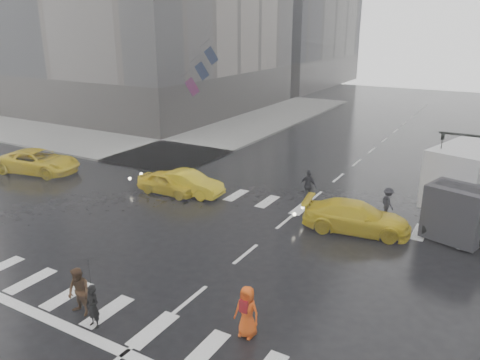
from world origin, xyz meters
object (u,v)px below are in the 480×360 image
Objects in this scene: taxi_front at (168,183)px; box_truck at (465,184)px; taxi_mid at (189,183)px; pedestrian_brown at (79,292)px; pedestrian_orange at (247,312)px.

taxi_front is 15.57m from box_truck.
taxi_mid is at bearing -149.31° from box_truck.
pedestrian_brown is 1.00× the size of pedestrian_orange.
taxi_front is 0.55× the size of box_truck.
taxi_mid is at bearing 112.29° from pedestrian_brown.
pedestrian_brown is 0.25× the size of box_truck.
taxi_front is (-4.89, 10.88, -0.21)m from pedestrian_brown.
pedestrian_brown is 11.94m from taxi_mid.
taxi_mid is (-9.14, 9.52, -0.19)m from pedestrian_orange.
taxi_front is (-10.25, 9.07, -0.22)m from pedestrian_orange.
box_truck is at bearing -78.42° from taxi_mid.
box_truck reaches higher than pedestrian_orange.
pedestrian_brown is at bearing -164.51° from taxi_mid.
pedestrian_orange is 0.25× the size of box_truck.
pedestrian_orange reaches higher than taxi_front.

